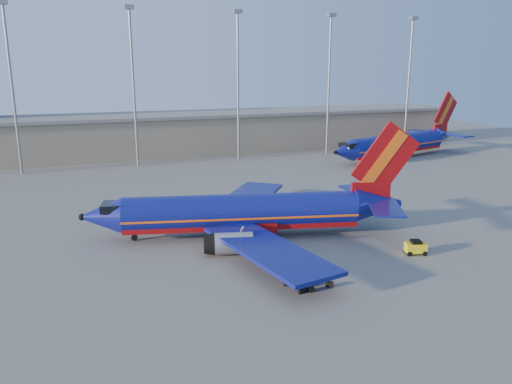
% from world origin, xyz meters
% --- Properties ---
extents(ground, '(220.00, 220.00, 0.00)m').
position_xyz_m(ground, '(0.00, 0.00, 0.00)').
color(ground, slate).
rests_on(ground, ground).
extents(terminal_building, '(122.00, 16.00, 8.50)m').
position_xyz_m(terminal_building, '(10.00, 58.00, 4.32)').
color(terminal_building, gray).
rests_on(terminal_building, ground).
extents(light_mast_row, '(101.60, 1.60, 28.65)m').
position_xyz_m(light_mast_row, '(5.00, 46.00, 17.55)').
color(light_mast_row, gray).
rests_on(light_mast_row, ground).
extents(aircraft_main, '(36.20, 34.41, 12.46)m').
position_xyz_m(aircraft_main, '(1.05, 0.71, 2.66)').
color(aircraft_main, navy).
rests_on(aircraft_main, ground).
extents(aircraft_second, '(37.33, 18.85, 12.99)m').
position_xyz_m(aircraft_second, '(46.25, 36.10, 2.98)').
color(aircraft_second, navy).
rests_on(aircraft_second, ground).
extents(baggage_tug, '(2.28, 1.76, 1.45)m').
position_xyz_m(baggage_tug, '(14.68, -10.25, 0.75)').
color(baggage_tug, yellow).
rests_on(baggage_tug, ground).
extents(luggage_pile, '(3.95, 2.33, 0.54)m').
position_xyz_m(luggage_pile, '(1.08, -13.64, 0.23)').
color(luggage_pile, black).
rests_on(luggage_pile, ground).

